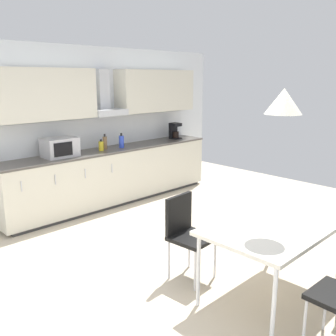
% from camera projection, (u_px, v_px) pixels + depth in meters
% --- Properties ---
extents(ground_plane, '(8.79, 8.10, 0.02)m').
position_uv_depth(ground_plane, '(178.00, 273.00, 4.04)').
color(ground_plane, beige).
extents(wall_back, '(7.03, 0.10, 2.53)m').
position_uv_depth(wall_back, '(48.00, 130.00, 5.65)').
color(wall_back, silver).
rests_on(wall_back, ground_plane).
extents(kitchen_counter, '(3.84, 0.62, 0.91)m').
position_uv_depth(kitchen_counter, '(113.00, 175.00, 6.23)').
color(kitchen_counter, '#333333').
rests_on(kitchen_counter, ground_plane).
extents(backsplash_tile, '(3.82, 0.02, 0.49)m').
position_uv_depth(backsplash_tile, '(102.00, 132.00, 6.27)').
color(backsplash_tile, silver).
rests_on(backsplash_tile, kitchen_counter).
extents(upper_wall_cabinets, '(3.82, 0.40, 0.73)m').
position_uv_depth(upper_wall_cabinets, '(106.00, 93.00, 6.00)').
color(upper_wall_cabinets, beige).
extents(microwave, '(0.48, 0.35, 0.28)m').
position_uv_depth(microwave, '(60.00, 147.00, 5.46)').
color(microwave, '#ADADB2').
rests_on(microwave, kitchen_counter).
extents(coffee_maker, '(0.18, 0.19, 0.30)m').
position_uv_depth(coffee_maker, '(174.00, 131.00, 7.11)').
color(coffee_maker, black).
rests_on(coffee_maker, kitchen_counter).
extents(bottle_brown, '(0.07, 0.07, 0.25)m').
position_uv_depth(bottle_brown, '(105.00, 143.00, 6.07)').
color(bottle_brown, brown).
rests_on(bottle_brown, kitchen_counter).
extents(bottle_blue, '(0.08, 0.08, 0.24)m').
position_uv_depth(bottle_blue, '(121.00, 141.00, 6.19)').
color(bottle_blue, blue).
rests_on(bottle_blue, kitchen_counter).
extents(bottle_yellow, '(0.08, 0.08, 0.18)m').
position_uv_depth(bottle_yellow, '(101.00, 146.00, 5.94)').
color(bottle_yellow, yellow).
rests_on(bottle_yellow, kitchen_counter).
extents(dining_table, '(1.36, 0.88, 0.73)m').
position_uv_depth(dining_table, '(275.00, 229.00, 3.45)').
color(dining_table, silver).
rests_on(dining_table, ground_plane).
extents(chair_far_left, '(0.43, 0.43, 0.87)m').
position_uv_depth(chair_far_left, '(186.00, 228.00, 3.84)').
color(chair_far_left, black).
rests_on(chair_far_left, ground_plane).
extents(pendant_lamp, '(0.32, 0.32, 0.22)m').
position_uv_depth(pendant_lamp, '(284.00, 101.00, 3.17)').
color(pendant_lamp, silver).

